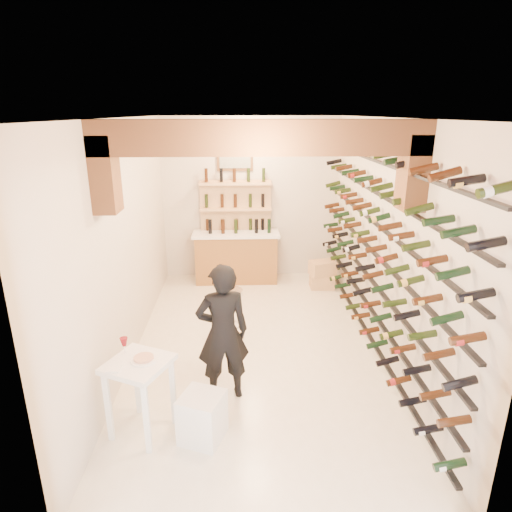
{
  "coord_description": "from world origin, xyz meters",
  "views": [
    {
      "loc": [
        -0.24,
        -5.64,
        3.27
      ],
      "look_at": [
        0.0,
        0.3,
        1.3
      ],
      "focal_mm": 30.63,
      "sensor_mm": 36.0,
      "label": 1
    }
  ],
  "objects": [
    {
      "name": "ground",
      "position": [
        0.0,
        0.0,
        0.0
      ],
      "size": [
        6.0,
        6.0,
        0.0
      ],
      "primitive_type": "plane",
      "color": "silver",
      "rests_on": "ground"
    },
    {
      "name": "crate_upper",
      "position": [
        1.36,
        2.2,
        0.41
      ],
      "size": [
        0.53,
        0.43,
        0.27
      ],
      "primitive_type": "cube",
      "rotation": [
        0.0,
        0.0,
        0.25
      ],
      "color": "tan",
      "rests_on": "crate_lower"
    },
    {
      "name": "back_shelving",
      "position": [
        -0.3,
        2.89,
        1.17
      ],
      "size": [
        1.4,
        0.31,
        2.73
      ],
      "color": "tan",
      "rests_on": "ground"
    },
    {
      "name": "chrome_barstool",
      "position": [
        -0.39,
        0.24,
        0.46
      ],
      "size": [
        0.41,
        0.41,
        0.8
      ],
      "rotation": [
        0.0,
        0.0,
        0.23
      ],
      "color": "silver",
      "rests_on": "ground"
    },
    {
      "name": "room_shell",
      "position": [
        0.0,
        -0.26,
        2.25
      ],
      "size": [
        3.52,
        6.02,
        3.21
      ],
      "color": "beige",
      "rests_on": "ground"
    },
    {
      "name": "wine_rack",
      "position": [
        1.53,
        0.0,
        1.55
      ],
      "size": [
        0.32,
        5.7,
        2.56
      ],
      "color": "black",
      "rests_on": "ground"
    },
    {
      "name": "tasting_table",
      "position": [
        -1.29,
        -1.71,
        0.7
      ],
      "size": [
        0.78,
        0.78,
        1.03
      ],
      "rotation": [
        0.0,
        0.0,
        -0.44
      ],
      "color": "white",
      "rests_on": "ground"
    },
    {
      "name": "crate_lower",
      "position": [
        1.36,
        2.2,
        0.14
      ],
      "size": [
        0.46,
        0.32,
        0.27
      ],
      "primitive_type": "cube",
      "rotation": [
        0.0,
        0.0,
        -0.01
      ],
      "color": "tan",
      "rests_on": "ground"
    },
    {
      "name": "back_counter",
      "position": [
        -0.3,
        2.65,
        0.53
      ],
      "size": [
        1.7,
        0.62,
        1.29
      ],
      "color": "#98642F",
      "rests_on": "ground"
    },
    {
      "name": "white_stool",
      "position": [
        -0.65,
        -1.85,
        0.26
      ],
      "size": [
        0.53,
        0.53,
        0.52
      ],
      "primitive_type": "cube",
      "rotation": [
        0.0,
        0.0,
        -0.37
      ],
      "color": "white",
      "rests_on": "ground"
    },
    {
      "name": "person",
      "position": [
        -0.44,
        -1.13,
        0.84
      ],
      "size": [
        0.68,
        0.51,
        1.69
      ],
      "primitive_type": "imported",
      "rotation": [
        0.0,
        0.0,
        3.32
      ],
      "color": "black",
      "rests_on": "ground"
    }
  ]
}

